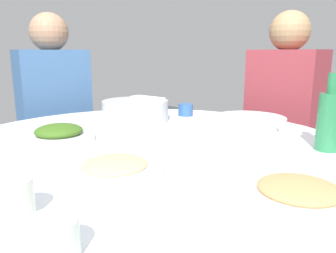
{
  "coord_description": "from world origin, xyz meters",
  "views": [
    {
      "loc": [
        -0.73,
        0.66,
        1.02
      ],
      "look_at": [
        0.03,
        -0.13,
        0.78
      ],
      "focal_mm": 35.7,
      "sensor_mm": 36.0,
      "label": 1
    }
  ],
  "objects_px": {
    "dish_noodles": "(115,168)",
    "tea_cup_near": "(186,110)",
    "round_dining_table": "(145,186)",
    "dish_shrimp": "(299,192)",
    "soup_bowl": "(249,126)",
    "rice_bowl": "(135,110)",
    "tea_cup_far": "(12,198)",
    "stool_for_diner_left": "(276,206)",
    "green_bottle": "(329,120)",
    "diner_left": "(284,104)",
    "tea_cup_side": "(52,239)",
    "stool_for_diner_right": "(61,199)",
    "dish_greens": "(59,134)",
    "diner_right": "(54,101)"
  },
  "relations": [
    {
      "from": "dish_noodles",
      "to": "tea_cup_near",
      "type": "xyz_separation_m",
      "value": [
        0.36,
        -0.66,
        0.01
      ]
    },
    {
      "from": "round_dining_table",
      "to": "dish_shrimp",
      "type": "bearing_deg",
      "value": 172.38
    },
    {
      "from": "tea_cup_near",
      "to": "soup_bowl",
      "type": "bearing_deg",
      "value": 163.25
    },
    {
      "from": "round_dining_table",
      "to": "rice_bowl",
      "type": "distance_m",
      "value": 0.4
    },
    {
      "from": "tea_cup_far",
      "to": "soup_bowl",
      "type": "bearing_deg",
      "value": -88.97
    },
    {
      "from": "tea_cup_near",
      "to": "stool_for_diner_left",
      "type": "bearing_deg",
      "value": -115.9
    },
    {
      "from": "dish_shrimp",
      "to": "tea_cup_far",
      "type": "distance_m",
      "value": 0.51
    },
    {
      "from": "green_bottle",
      "to": "diner_left",
      "type": "distance_m",
      "value": 0.73
    },
    {
      "from": "green_bottle",
      "to": "tea_cup_side",
      "type": "relative_size",
      "value": 3.0
    },
    {
      "from": "rice_bowl",
      "to": "tea_cup_side",
      "type": "relative_size",
      "value": 3.65
    },
    {
      "from": "green_bottle",
      "to": "tea_cup_near",
      "type": "relative_size",
      "value": 3.37
    },
    {
      "from": "round_dining_table",
      "to": "dish_shrimp",
      "type": "xyz_separation_m",
      "value": [
        -0.5,
        0.07,
        0.15
      ]
    },
    {
      "from": "tea_cup_side",
      "to": "stool_for_diner_left",
      "type": "relative_size",
      "value": 0.16
    },
    {
      "from": "stool_for_diner_right",
      "to": "dish_noodles",
      "type": "bearing_deg",
      "value": 159.05
    },
    {
      "from": "round_dining_table",
      "to": "dish_shrimp",
      "type": "height_order",
      "value": "dish_shrimp"
    },
    {
      "from": "tea_cup_far",
      "to": "dish_shrimp",
      "type": "bearing_deg",
      "value": -129.0
    },
    {
      "from": "green_bottle",
      "to": "soup_bowl",
      "type": "bearing_deg",
      "value": -2.0
    },
    {
      "from": "dish_greens",
      "to": "diner_left",
      "type": "xyz_separation_m",
      "value": [
        -0.24,
        -1.08,
        0.0
      ]
    },
    {
      "from": "rice_bowl",
      "to": "soup_bowl",
      "type": "relative_size",
      "value": 1.04
    },
    {
      "from": "dish_greens",
      "to": "stool_for_diner_left",
      "type": "bearing_deg",
      "value": -102.62
    },
    {
      "from": "rice_bowl",
      "to": "dish_noodles",
      "type": "xyz_separation_m",
      "value": [
        -0.43,
        0.43,
        -0.03
      ]
    },
    {
      "from": "soup_bowl",
      "to": "tea_cup_far",
      "type": "bearing_deg",
      "value": 91.03
    },
    {
      "from": "diner_left",
      "to": "stool_for_diner_right",
      "type": "xyz_separation_m",
      "value": [
        0.9,
        0.75,
        -0.55
      ]
    },
    {
      "from": "rice_bowl",
      "to": "dish_shrimp",
      "type": "bearing_deg",
      "value": 160.52
    },
    {
      "from": "soup_bowl",
      "to": "tea_cup_near",
      "type": "relative_size",
      "value": 3.93
    },
    {
      "from": "tea_cup_side",
      "to": "diner_right",
      "type": "distance_m",
      "value": 1.38
    },
    {
      "from": "round_dining_table",
      "to": "tea_cup_side",
      "type": "height_order",
      "value": "tea_cup_side"
    },
    {
      "from": "dish_greens",
      "to": "tea_cup_near",
      "type": "relative_size",
      "value": 3.42
    },
    {
      "from": "dish_shrimp",
      "to": "rice_bowl",
      "type": "bearing_deg",
      "value": -19.48
    },
    {
      "from": "stool_for_diner_left",
      "to": "diner_right",
      "type": "height_order",
      "value": "diner_right"
    },
    {
      "from": "dish_shrimp",
      "to": "stool_for_diner_left",
      "type": "relative_size",
      "value": 0.43
    },
    {
      "from": "round_dining_table",
      "to": "tea_cup_near",
      "type": "distance_m",
      "value": 0.52
    },
    {
      "from": "round_dining_table",
      "to": "dish_noodles",
      "type": "bearing_deg",
      "value": 122.8
    },
    {
      "from": "tea_cup_near",
      "to": "tea_cup_side",
      "type": "xyz_separation_m",
      "value": [
        -0.55,
        0.92,
        0.0
      ]
    },
    {
      "from": "round_dining_table",
      "to": "dish_greens",
      "type": "relative_size",
      "value": 5.78
    },
    {
      "from": "round_dining_table",
      "to": "diner_left",
      "type": "bearing_deg",
      "value": -91.03
    },
    {
      "from": "tea_cup_near",
      "to": "tea_cup_far",
      "type": "bearing_deg",
      "value": 113.61
    },
    {
      "from": "tea_cup_near",
      "to": "tea_cup_far",
      "type": "distance_m",
      "value": 0.99
    },
    {
      "from": "round_dining_table",
      "to": "soup_bowl",
      "type": "height_order",
      "value": "soup_bowl"
    },
    {
      "from": "dish_greens",
      "to": "green_bottle",
      "type": "relative_size",
      "value": 1.02
    },
    {
      "from": "dish_noodles",
      "to": "green_bottle",
      "type": "xyz_separation_m",
      "value": [
        -0.28,
        -0.54,
        0.07
      ]
    },
    {
      "from": "round_dining_table",
      "to": "dish_shrimp",
      "type": "relative_size",
      "value": 6.59
    },
    {
      "from": "dish_shrimp",
      "to": "diner_left",
      "type": "height_order",
      "value": "diner_left"
    },
    {
      "from": "dish_greens",
      "to": "diner_right",
      "type": "height_order",
      "value": "diner_right"
    },
    {
      "from": "rice_bowl",
      "to": "tea_cup_far",
      "type": "relative_size",
      "value": 3.69
    },
    {
      "from": "green_bottle",
      "to": "tea_cup_side",
      "type": "height_order",
      "value": "green_bottle"
    },
    {
      "from": "green_bottle",
      "to": "tea_cup_far",
      "type": "distance_m",
      "value": 0.82
    },
    {
      "from": "diner_right",
      "to": "round_dining_table",
      "type": "bearing_deg",
      "value": 169.05
    },
    {
      "from": "dish_shrimp",
      "to": "dish_greens",
      "type": "bearing_deg",
      "value": 7.27
    },
    {
      "from": "tea_cup_side",
      "to": "dish_greens",
      "type": "bearing_deg",
      "value": -29.28
    }
  ]
}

